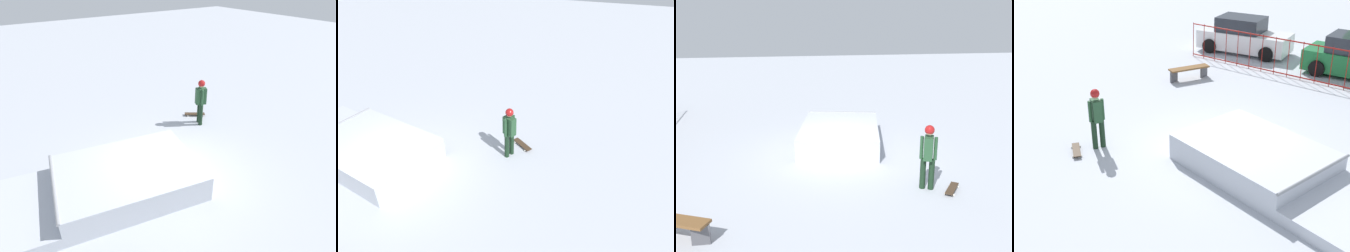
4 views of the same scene
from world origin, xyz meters
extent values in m
plane|color=#B2B7C1|center=(0.00, 0.00, 0.00)|extent=(60.00, 60.00, 0.00)
cube|color=silver|center=(1.24, -0.28, 0.35)|extent=(4.03, 3.24, 0.70)
cube|color=silver|center=(3.89, -0.80, 0.15)|extent=(2.27, 2.90, 0.30)
cylinder|color=gray|center=(3.00, -0.63, 0.70)|extent=(0.58, 2.57, 0.08)
cylinder|color=black|center=(-2.64, -1.90, 0.41)|extent=(0.15, 0.15, 0.82)
cylinder|color=black|center=(-2.73, -2.10, 0.41)|extent=(0.15, 0.15, 0.82)
cube|color=#264C2D|center=(-2.68, -2.00, 1.12)|extent=(0.44, 0.35, 0.60)
cylinder|color=#264C2D|center=(-2.61, -1.84, 1.12)|extent=(0.09, 0.09, 0.60)
cylinder|color=#264C2D|center=(-2.75, -2.16, 1.12)|extent=(0.09, 0.09, 0.60)
sphere|color=tan|center=(-2.68, -2.00, 1.57)|extent=(0.22, 0.22, 0.22)
sphere|color=#A51919|center=(-2.68, -2.00, 1.60)|extent=(0.25, 0.25, 0.25)
cube|color=#3F2D1E|center=(-2.94, -2.59, 0.08)|extent=(0.77, 0.63, 0.02)
cylinder|color=silver|center=(-2.65, -2.66, 0.03)|extent=(0.06, 0.06, 0.06)
cylinder|color=silver|center=(-2.78, -2.85, 0.03)|extent=(0.06, 0.06, 0.06)
cylinder|color=silver|center=(-3.10, -2.34, 0.03)|extent=(0.06, 0.06, 0.06)
cylinder|color=silver|center=(-3.24, -2.52, 0.03)|extent=(0.06, 0.06, 0.06)
cylinder|color=maroon|center=(0.00, 6.61, 1.45)|extent=(11.99, 0.34, 0.05)
cylinder|color=maroon|center=(0.00, 6.61, 0.10)|extent=(11.99, 0.34, 0.05)
cylinder|color=maroon|center=(-6.00, 6.47, 0.75)|extent=(0.03, 0.03, 1.50)
cylinder|color=maroon|center=(-5.42, 6.48, 0.75)|extent=(0.03, 0.03, 1.50)
cylinder|color=maroon|center=(-4.85, 6.50, 0.75)|extent=(0.03, 0.03, 1.50)
cylinder|color=maroon|center=(-4.28, 6.51, 0.75)|extent=(0.03, 0.03, 1.50)
cylinder|color=maroon|center=(-3.71, 6.53, 0.75)|extent=(0.03, 0.03, 1.50)
cylinder|color=maroon|center=(-3.14, 6.54, 0.75)|extent=(0.03, 0.03, 1.50)
cylinder|color=maroon|center=(-2.57, 6.55, 0.75)|extent=(0.03, 0.03, 1.50)
cylinder|color=maroon|center=(-2.00, 6.57, 0.75)|extent=(0.03, 0.03, 1.50)
cylinder|color=maroon|center=(-1.43, 6.58, 0.75)|extent=(0.03, 0.03, 1.50)
cylinder|color=maroon|center=(-0.86, 6.59, 0.75)|extent=(0.03, 0.03, 1.50)
cylinder|color=maroon|center=(-0.29, 6.61, 0.75)|extent=(0.03, 0.03, 1.50)
cylinder|color=maroon|center=(0.29, 6.62, 0.75)|extent=(0.03, 0.03, 1.50)
cylinder|color=maroon|center=(0.86, 6.64, 0.75)|extent=(0.03, 0.03, 1.50)
cube|color=brown|center=(-4.22, 3.94, 0.45)|extent=(1.02, 1.62, 0.06)
cube|color=#4C4C51|center=(-3.96, 4.54, 0.21)|extent=(0.08, 0.36, 0.42)
cube|color=#4C4C51|center=(-4.49, 3.35, 0.21)|extent=(0.08, 0.36, 0.42)
cube|color=white|center=(-4.55, 8.40, 0.56)|extent=(4.33, 2.37, 0.80)
cube|color=#262B33|center=(-4.74, 8.37, 1.28)|extent=(2.22, 1.82, 0.64)
cylinder|color=black|center=(-3.36, 9.47, 0.32)|extent=(0.67, 0.33, 0.64)
cylinder|color=black|center=(-3.07, 7.79, 0.32)|extent=(0.67, 0.33, 0.64)
cylinder|color=black|center=(-6.02, 9.01, 0.32)|extent=(0.67, 0.33, 0.64)
cylinder|color=black|center=(-5.73, 7.34, 0.32)|extent=(0.67, 0.33, 0.64)
cylinder|color=black|center=(-0.70, 9.09, 0.32)|extent=(0.65, 0.27, 0.64)
cylinder|color=black|center=(-0.57, 7.39, 0.32)|extent=(0.65, 0.27, 0.64)
camera|label=1|loc=(3.68, 5.11, 5.16)|focal=30.13mm
camera|label=2|loc=(-5.26, 5.20, 6.06)|focal=31.71mm
camera|label=3|loc=(-11.89, 1.64, 4.48)|focal=42.90mm
camera|label=4|loc=(6.23, -9.25, 6.06)|focal=49.08mm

